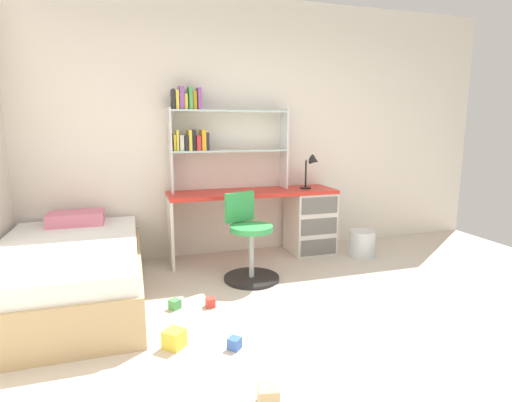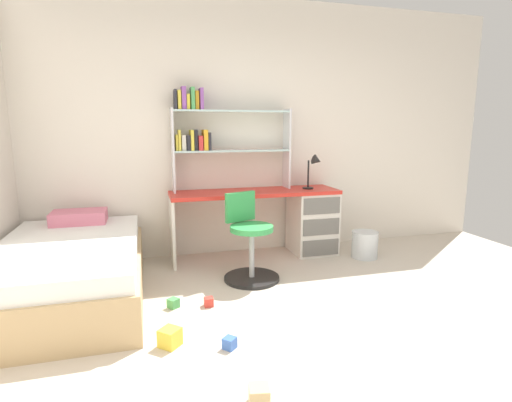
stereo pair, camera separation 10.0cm
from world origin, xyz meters
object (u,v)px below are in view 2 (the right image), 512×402
object	(u,v)px
desk	(297,217)
desk_lamp	(315,166)
toy_block_blue_3	(230,343)
swivel_chair	(250,246)
toy_block_natural_2	(259,396)
toy_block_yellow_4	(170,337)
toy_block_green_1	(173,303)
bookshelf_hutch	(213,131)
waste_bin	(365,245)
toy_block_red_0	(209,302)
bed_platform	(70,271)

from	to	relation	value
desk	desk_lamp	bearing A→B (deg)	-18.10
desk	toy_block_blue_3	distance (m)	2.14
desk	swivel_chair	distance (m)	0.95
swivel_chair	toy_block_natural_2	world-z (taller)	swivel_chair
desk_lamp	toy_block_yellow_4	distance (m)	2.50
toy_block_blue_3	toy_block_yellow_4	xyz separation A→B (m)	(-0.37, 0.13, 0.02)
swivel_chair	toy_block_green_1	size ratio (longest dim) A/B	10.79
bookshelf_hutch	desk_lamp	world-z (taller)	bookshelf_hutch
bookshelf_hutch	swivel_chair	world-z (taller)	bookshelf_hutch
desk_lamp	waste_bin	distance (m)	1.02
desk	swivel_chair	bearing A→B (deg)	-138.70
toy_block_yellow_4	waste_bin	bearing A→B (deg)	30.41
toy_block_green_1	bookshelf_hutch	bearing A→B (deg)	65.64
waste_bin	toy_block_red_0	size ratio (longest dim) A/B	4.13
bookshelf_hutch	bed_platform	bearing A→B (deg)	-149.08
bookshelf_hutch	toy_block_green_1	xyz separation A→B (m)	(-0.54, -1.20, -1.34)
bed_platform	toy_block_green_1	world-z (taller)	bed_platform
desk_lamp	swivel_chair	world-z (taller)	desk_lamp
desk	swivel_chair	size ratio (longest dim) A/B	2.24
desk_lamp	desk	bearing A→B (deg)	161.90
toy_block_natural_2	toy_block_yellow_4	size ratio (longest dim) A/B	0.88
swivel_chair	toy_block_green_1	xyz separation A→B (m)	(-0.74, -0.44, -0.29)
desk_lamp	swivel_chair	distance (m)	1.25
toy_block_natural_2	bookshelf_hutch	bearing A→B (deg)	85.38
waste_bin	desk	bearing A→B (deg)	152.33
desk	toy_block_red_0	bearing A→B (deg)	-136.76
desk	waste_bin	distance (m)	0.80
bed_platform	toy_block_red_0	distance (m)	1.18
bookshelf_hutch	toy_block_green_1	world-z (taller)	bookshelf_hutch
desk	toy_block_yellow_4	distance (m)	2.26
waste_bin	toy_block_green_1	distance (m)	2.24
toy_block_red_0	toy_block_yellow_4	xyz separation A→B (m)	(-0.34, -0.52, 0.02)
bed_platform	toy_block_yellow_4	bearing A→B (deg)	-52.48
bookshelf_hutch	toy_block_blue_3	bearing A→B (deg)	-97.04
bed_platform	toy_block_red_0	xyz separation A→B (m)	(1.08, -0.44, -0.21)
desk	waste_bin	size ratio (longest dim) A/B	6.25
desk_lamp	bed_platform	distance (m)	2.62
desk_lamp	toy_block_blue_3	bearing A→B (deg)	-127.86
desk	desk_lamp	xyz separation A→B (m)	(0.18, -0.06, 0.58)
desk	toy_block_green_1	distance (m)	1.84
bookshelf_hutch	toy_block_blue_3	distance (m)	2.34
toy_block_blue_3	desk	bearing A→B (deg)	57.01
waste_bin	toy_block_green_1	world-z (taller)	waste_bin
waste_bin	toy_block_blue_3	xyz separation A→B (m)	(-1.82, -1.42, -0.11)
bookshelf_hutch	toy_block_green_1	bearing A→B (deg)	-114.36
bookshelf_hutch	desk_lamp	distance (m)	1.17
swivel_chair	toy_block_natural_2	xyz separation A→B (m)	(-0.40, -1.72, -0.27)
toy_block_natural_2	toy_block_red_0	bearing A→B (deg)	93.11
toy_block_yellow_4	desk_lamp	bearing A→B (deg)	42.84
desk_lamp	toy_block_green_1	distance (m)	2.14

